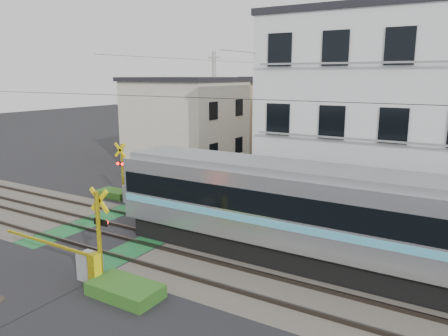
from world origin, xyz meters
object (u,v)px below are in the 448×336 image
Objects in this scene: apartment_block at (384,113)px; pedestrian at (324,137)px; crossing_signal_far at (130,188)px; crossing_signal_near at (90,260)px.

pedestrian is at bearing 116.96° from apartment_block.
apartment_block is (11.09, 5.84, 3.94)m from crossing_signal_far.
crossing_signal_far reaches higher than pedestrian.
crossing_signal_far is 2.53× the size of pedestrian.
apartment_block is 5.44× the size of pedestrian.
apartment_block reaches higher than crossing_signal_far.
apartment_block is (5.91, 13.15, 3.94)m from crossing_signal_near.
apartment_block is at bearing 27.78° from crossing_signal_far.
crossing_signal_near is 14.95m from apartment_block.
apartment_block reaches higher than pedestrian.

